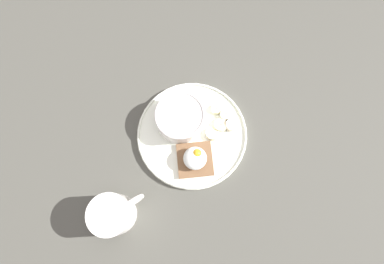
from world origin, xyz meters
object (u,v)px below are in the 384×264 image
poached_egg (195,158)px  banana_slice_left (231,125)px  oatmeal_bowl (180,118)px  coffee_mug (113,214)px  banana_slice_right (226,114)px  banana_slice_back (216,109)px  banana_slice_front (221,125)px  banana_slice_inner (212,134)px  toast_slice (195,160)px

poached_egg → banana_slice_left: (10.08, 7.71, -2.05)cm
oatmeal_bowl → coffee_mug: coffee_mug is taller
poached_egg → banana_slice_right: bearing=49.5°
oatmeal_bowl → banana_slice_back: 9.86cm
banana_slice_left → banana_slice_right: same height
banana_slice_back → coffee_mug: coffee_mug is taller
banana_slice_right → banana_slice_front: bearing=-122.1°
banana_slice_back → banana_slice_right: 2.79cm
banana_slice_inner → banana_slice_front: bearing=40.4°
banana_slice_front → banana_slice_right: bearing=57.9°
banana_slice_front → banana_slice_inner: size_ratio=1.01×
toast_slice → banana_slice_front: banana_slice_front is taller
banana_slice_left → banana_slice_back: banana_slice_left is taller
banana_slice_back → banana_slice_front: bearing=-82.2°
coffee_mug → oatmeal_bowl: bearing=51.0°
poached_egg → coffee_mug: bearing=-151.1°
oatmeal_bowl → banana_slice_back: (9.39, 1.99, -2.23)cm
toast_slice → banana_slice_front: 10.96cm
banana_slice_back → banana_slice_inner: same height
toast_slice → banana_slice_inner: 7.95cm
banana_slice_back → banana_slice_right: bearing=-35.6°
oatmeal_bowl → coffee_mug: (-17.13, -21.13, 0.65)cm
banana_slice_inner → toast_slice: bearing=-130.3°
banana_slice_front → banana_slice_inner: banana_slice_front is taller
toast_slice → banana_slice_back: (6.86, 12.33, 0.05)cm
banana_slice_left → oatmeal_bowl: bearing=168.7°
poached_egg → banana_slice_left: bearing=37.4°
banana_slice_right → banana_slice_inner: 6.13cm
banana_slice_front → banana_slice_back: banana_slice_front is taller
toast_slice → banana_slice_right: 14.08cm
toast_slice → banana_slice_inner: size_ratio=1.95×
toast_slice → banana_slice_right: bearing=49.6°
oatmeal_bowl → poached_egg: oatmeal_bowl is taller
oatmeal_bowl → banana_slice_inner: oatmeal_bowl is taller
poached_egg → banana_slice_inner: (5.07, 5.97, -2.20)cm
poached_egg → toast_slice: bearing=-125.6°
oatmeal_bowl → banana_slice_inner: 9.06cm
banana_slice_left → banana_slice_right: size_ratio=0.97×
toast_slice → banana_slice_left: size_ratio=2.13×
banana_slice_left → banana_slice_inner: (-5.01, -1.74, -0.15)cm
banana_slice_front → coffee_mug: (-27.11, -18.82, 2.80)cm
toast_slice → banana_slice_left: 12.80cm
poached_egg → coffee_mug: 22.54cm
banana_slice_back → oatmeal_bowl: bearing=-168.1°
toast_slice → banana_slice_right: banana_slice_right is taller
banana_slice_inner → coffee_mug: bearing=-145.8°
toast_slice → oatmeal_bowl: bearing=103.7°
oatmeal_bowl → banana_slice_right: 11.85cm
oatmeal_bowl → banana_slice_right: size_ratio=2.90×
toast_slice → banana_slice_back: size_ratio=2.36×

